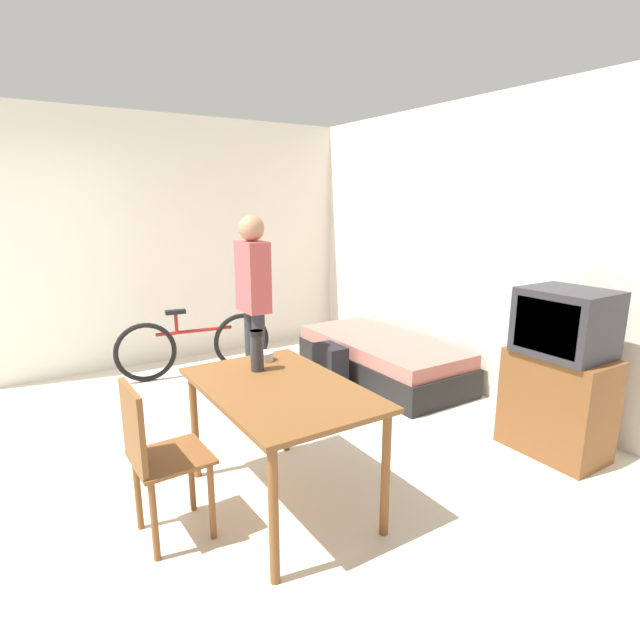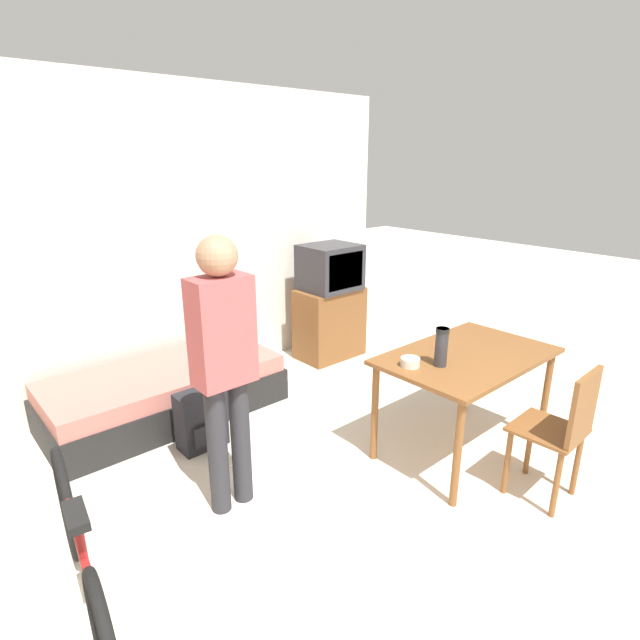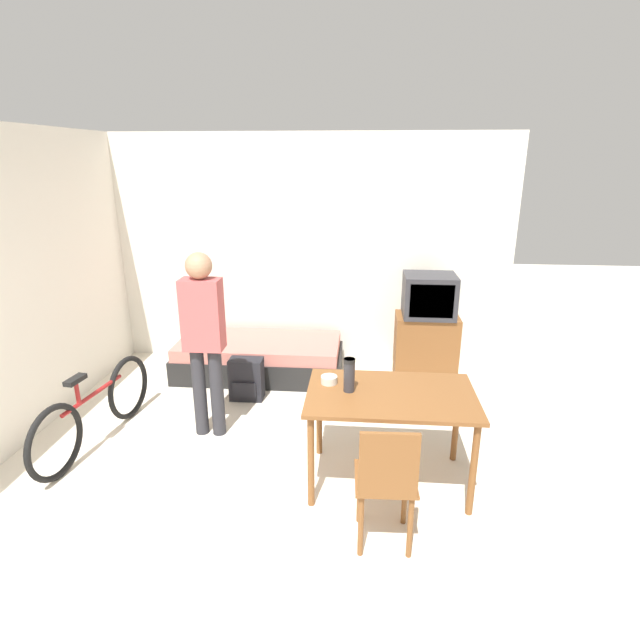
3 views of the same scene
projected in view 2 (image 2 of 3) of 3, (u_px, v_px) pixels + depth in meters
wall_back at (159, 242)px, 4.37m from camera, size 5.17×0.06×2.70m
daybed at (165, 392)px, 4.14m from camera, size 1.89×0.88×0.42m
tv at (330, 303)px, 5.25m from camera, size 0.69×0.48×1.21m
dining_table at (467, 366)px, 3.50m from camera, size 1.25×0.80×0.76m
wooden_chair at (562, 428)px, 3.01m from camera, size 0.40×0.40×0.90m
bicycle at (82, 562)px, 2.26m from camera, size 0.26×1.61×0.72m
person_standing at (224, 358)px, 2.82m from camera, size 0.34×0.23×1.68m
thermos_flask at (441, 345)px, 3.24m from camera, size 0.09×0.09×0.26m
mate_bowl at (410, 362)px, 3.26m from camera, size 0.13×0.13×0.06m
backpack at (201, 420)px, 3.68m from camera, size 0.34×0.23×0.44m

